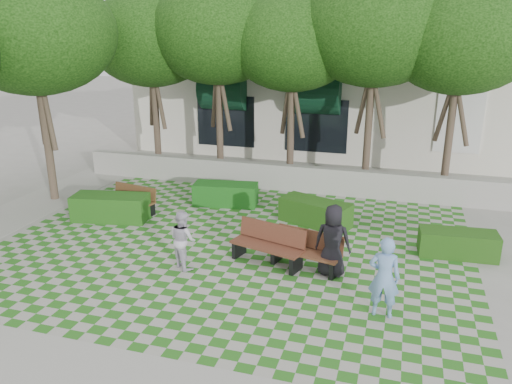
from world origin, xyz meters
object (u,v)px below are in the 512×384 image
(bench_east, at_px, (307,251))
(bench_west, at_px, (132,200))
(person_blue, at_px, (384,277))
(person_white, at_px, (183,239))
(hedge_midleft, at_px, (226,194))
(hedge_east, at_px, (458,244))
(person_dark, at_px, (333,241))
(hedge_midright, at_px, (315,213))
(hedge_west, at_px, (111,207))
(bench_mid, at_px, (268,245))

(bench_east, height_order, bench_west, bench_east)
(person_blue, relative_size, person_white, 1.18)
(person_white, bearing_deg, person_blue, -155.53)
(hedge_midleft, bearing_deg, person_white, -82.59)
(hedge_east, height_order, person_dark, person_dark)
(bench_east, distance_m, hedge_midright, 2.84)
(person_dark, bearing_deg, person_white, 12.69)
(person_dark, height_order, person_white, person_dark)
(hedge_east, bearing_deg, bench_west, 177.23)
(hedge_midleft, bearing_deg, bench_west, -148.94)
(hedge_west, distance_m, person_white, 4.07)
(bench_east, relative_size, bench_west, 1.07)
(person_dark, bearing_deg, hedge_east, -143.75)
(bench_east, height_order, bench_mid, bench_mid)
(hedge_east, relative_size, person_white, 1.32)
(hedge_midright, distance_m, person_white, 4.41)
(bench_mid, distance_m, hedge_midleft, 4.43)
(bench_west, height_order, hedge_west, bench_west)
(bench_mid, bearing_deg, hedge_midleft, 139.74)
(bench_east, bearing_deg, hedge_midleft, 146.74)
(hedge_west, distance_m, person_dark, 7.00)
(person_dark, relative_size, person_white, 1.20)
(bench_east, xyz_separation_m, person_white, (-2.80, -0.80, 0.28))
(hedge_midright, distance_m, hedge_midleft, 3.20)
(bench_east, relative_size, hedge_west, 0.82)
(bench_mid, bearing_deg, hedge_midright, 93.59)
(hedge_west, height_order, person_white, person_white)
(hedge_midright, bearing_deg, bench_mid, -102.62)
(bench_east, xyz_separation_m, bench_west, (-5.88, 2.19, -0.03))
(person_blue, bearing_deg, person_white, -8.50)
(bench_mid, bearing_deg, bench_east, 15.86)
(hedge_midright, bearing_deg, person_dark, -72.86)
(bench_west, relative_size, person_white, 1.18)
(hedge_midleft, relative_size, hedge_west, 0.92)
(bench_mid, relative_size, person_blue, 1.14)
(hedge_west, bearing_deg, hedge_midright, 13.24)
(hedge_east, xyz_separation_m, hedge_midright, (-3.78, 1.09, 0.03))
(hedge_midright, xyz_separation_m, person_dark, (0.93, -3.00, 0.49))
(bench_east, height_order, person_blue, person_blue)
(person_blue, bearing_deg, hedge_west, -19.32)
(bench_mid, relative_size, hedge_east, 1.03)
(bench_east, distance_m, hedge_west, 6.34)
(bench_mid, bearing_deg, hedge_east, 37.59)
(bench_mid, height_order, person_blue, person_blue)
(hedge_east, bearing_deg, hedge_midleft, 164.02)
(hedge_east, distance_m, person_white, 6.77)
(hedge_midright, bearing_deg, hedge_midleft, 164.22)
(hedge_east, xyz_separation_m, hedge_west, (-9.65, -0.29, 0.06))
(hedge_west, relative_size, person_white, 1.55)
(bench_east, bearing_deg, bench_west, 173.92)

